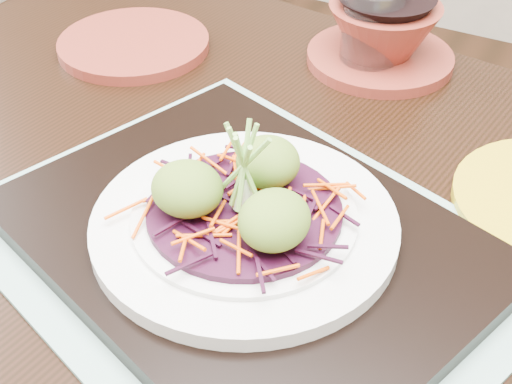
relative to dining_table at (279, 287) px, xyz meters
The scene contains 11 objects.
dining_table is the anchor object (origin of this frame).
placemat 0.11m from the dining_table, 95.61° to the right, with size 0.46×0.36×0.00m, color #84AB9E.
serving_tray 0.12m from the dining_table, 95.61° to the right, with size 0.40×0.30×0.02m, color black.
white_plate 0.14m from the dining_table, 95.61° to the right, with size 0.26×0.26×0.02m.
cabbage_bed 0.15m from the dining_table, 95.61° to the right, with size 0.16×0.16×0.01m, color black.
carrot_julienne 0.16m from the dining_table, 95.61° to the right, with size 0.20×0.20×0.01m, color #E04A03, non-canonical shape.
guacamole_scoops 0.17m from the dining_table, 95.55° to the right, with size 0.14×0.13×0.04m.
scallion_garnish 0.19m from the dining_table, 95.61° to the right, with size 0.06×0.06×0.09m, color #77B147, non-canonical shape.
terracotta_side_plate 0.39m from the dining_table, 147.70° to the left, with size 0.19×0.19×0.01m, color maroon.
water_glass 0.33m from the dining_table, 96.69° to the left, with size 0.07×0.07×0.10m, color white.
terracotta_bowl_set 0.34m from the dining_table, 94.85° to the left, with size 0.25×0.25×0.08m.
Camera 1 is at (0.15, -0.45, 1.16)m, focal length 50.00 mm.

